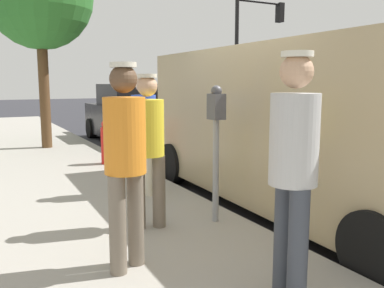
# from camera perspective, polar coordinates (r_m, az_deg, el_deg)

# --- Properties ---
(ground_plane) EXTENTS (80.00, 80.00, 0.00)m
(ground_plane) POSITION_cam_1_polar(r_m,az_deg,el_deg) (5.83, 13.34, -8.77)
(ground_plane) COLOR #2D2D33
(sidewalk_slab) EXTENTS (5.00, 32.00, 0.15)m
(sidewalk_slab) POSITION_cam_1_polar(r_m,az_deg,el_deg) (4.47, -23.96, -13.67)
(sidewalk_slab) COLOR #9E998E
(sidewalk_slab) RESTS_ON ground
(parking_meter_near) EXTENTS (0.14, 0.18, 1.52)m
(parking_meter_near) POSITION_cam_1_polar(r_m,az_deg,el_deg) (4.57, 3.32, 1.88)
(parking_meter_near) COLOR gray
(parking_meter_near) RESTS_ON sidewalk_slab
(pedestrian_in_orange) EXTENTS (0.34, 0.34, 1.71)m
(pedestrian_in_orange) POSITION_cam_1_polar(r_m,az_deg,el_deg) (3.41, -9.14, -1.31)
(pedestrian_in_orange) COLOR #726656
(pedestrian_in_orange) RESTS_ON sidewalk_slab
(pedestrian_in_yellow) EXTENTS (0.36, 0.34, 1.64)m
(pedestrian_in_yellow) POSITION_cam_1_polar(r_m,az_deg,el_deg) (4.39, -6.04, 0.30)
(pedestrian_in_yellow) COLOR #726656
(pedestrian_in_yellow) RESTS_ON sidewalk_slab
(pedestrian_in_gray) EXTENTS (0.34, 0.35, 1.76)m
(pedestrian_in_gray) POSITION_cam_1_polar(r_m,az_deg,el_deg) (2.97, 13.70, -2.24)
(pedestrian_in_gray) COLOR #383D47
(pedestrian_in_gray) RESTS_ON sidewalk_slab
(pedestrian_in_blue) EXTENTS (0.34, 0.36, 1.65)m
(pedestrian_in_blue) POSITION_cam_1_polar(r_m,az_deg,el_deg) (5.78, -6.61, 2.31)
(pedestrian_in_blue) COLOR beige
(pedestrian_in_blue) RESTS_ON sidewalk_slab
(parked_van) EXTENTS (2.24, 5.25, 2.15)m
(parked_van) POSITION_cam_1_polar(r_m,az_deg,el_deg) (5.71, 14.79, 2.67)
(parked_van) COLOR tan
(parked_van) RESTS_ON ground
(parked_sedan_behind) EXTENTS (1.95, 4.40, 1.65)m
(parked_sedan_behind) POSITION_cam_1_polar(r_m,az_deg,el_deg) (11.86, -7.67, 3.78)
(parked_sedan_behind) COLOR black
(parked_sedan_behind) RESTS_ON ground
(traffic_light_corner) EXTENTS (2.48, 0.42, 5.20)m
(traffic_light_corner) POSITION_cam_1_polar(r_m,az_deg,el_deg) (18.12, 8.40, 14.12)
(traffic_light_corner) COLOR black
(traffic_light_corner) RESTS_ON ground
(fire_hydrant) EXTENTS (0.24, 0.24, 0.86)m
(fire_hydrant) POSITION_cam_1_polar(r_m,az_deg,el_deg) (8.12, -11.52, 0.26)
(fire_hydrant) COLOR red
(fire_hydrant) RESTS_ON sidewalk_slab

